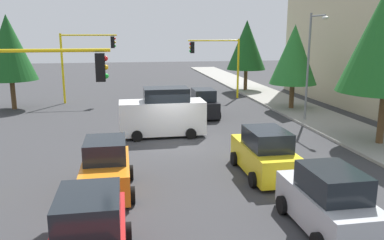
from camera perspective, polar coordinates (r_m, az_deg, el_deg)
The scene contains 15 objects.
ground_plane at distance 20.84m, azimuth -2.39°, elevation -3.59°, with size 120.00×120.00×0.00m, color #353538.
sidewalk_kerb at distance 28.66m, azimuth 17.49°, elevation 0.47°, with size 80.00×4.00×0.15m, color gray.
traffic_signal_near_right at distance 14.31m, azimuth -22.18°, elevation 3.66°, with size 0.36×4.59×5.36m.
traffic_signal_far_left at distance 34.89m, azimuth 3.77°, elevation 9.18°, with size 0.36×4.59×5.27m.
traffic_signal_far_right at distance 34.03m, azimuth -15.37°, elevation 9.20°, with size 0.36×4.59×5.74m.
street_lamp_curbside at distance 26.29m, azimuth 16.95°, elevation 8.88°, with size 2.15×0.28×7.00m.
tree_roadside_far at distance 39.75m, azimuth 7.92°, elevation 10.72°, with size 3.84×3.84×7.00m.
tree_roadside_mid at distance 30.60m, azimuth 14.57°, elevation 9.15°, with size 3.52×3.52×6.39m.
tree_opposite_side at distance 32.95m, azimuth -25.07°, elevation 9.48°, with size 3.92×3.92×7.15m.
delivery_van_white at distance 22.41m, azimuth -4.26°, elevation 0.92°, with size 2.22×4.80×2.77m.
car_orange at distance 14.91m, azimuth -12.37°, elevation -6.92°, with size 3.69×2.01×1.98m.
car_red at distance 10.34m, azimuth -14.63°, elevation -16.16°, with size 3.99×2.06×1.98m.
car_black at distance 27.57m, azimuth 1.61°, elevation 2.33°, with size 3.81×1.94×1.98m.
car_yellow at distance 16.57m, azimuth 10.51°, elevation -4.84°, with size 4.20×2.02×1.98m.
car_silver at distance 12.53m, azimuth 19.12°, elevation -11.20°, with size 3.92×1.96×1.98m.
Camera 1 is at (19.84, -2.60, 5.80)m, focal length 36.76 mm.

